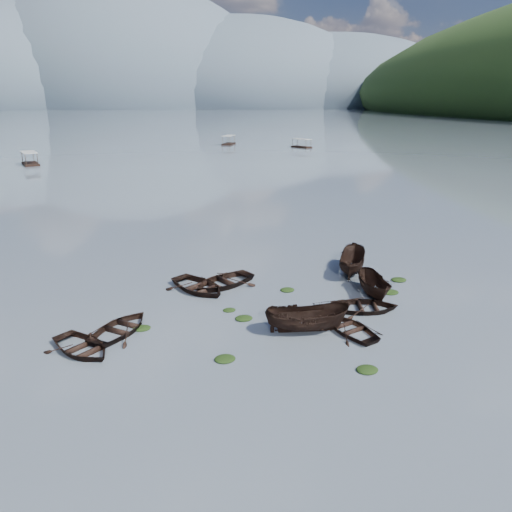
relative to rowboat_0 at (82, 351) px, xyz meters
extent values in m
plane|color=slate|center=(11.03, -4.09, 0.00)|extent=(2400.00, 2400.00, 0.00)
ellipsoid|color=#475666|center=(-248.97, 895.91, 0.00)|extent=(520.00, 520.00, 280.00)
ellipsoid|color=#475666|center=(-48.97, 895.91, 0.00)|extent=(520.00, 520.00, 340.00)
ellipsoid|color=#475666|center=(151.03, 895.91, 0.00)|extent=(520.00, 520.00, 260.00)
ellipsoid|color=#475666|center=(331.03, 895.91, 0.00)|extent=(520.00, 520.00, 220.00)
imported|color=black|center=(0.00, 0.00, 0.00)|extent=(4.95, 5.09, 0.86)
imported|color=black|center=(1.87, 1.81, 0.00)|extent=(4.99, 5.25, 0.88)
imported|color=black|center=(12.46, -0.17, 0.00)|extent=(5.09, 2.42, 1.89)
imported|color=black|center=(14.95, -0.67, 0.00)|extent=(3.87, 4.53, 0.79)
imported|color=black|center=(16.93, 1.80, 0.00)|extent=(4.79, 3.82, 0.89)
imported|color=black|center=(18.49, 3.90, 0.00)|extent=(2.17, 4.57, 1.70)
imported|color=black|center=(6.72, 7.11, 0.00)|extent=(5.54, 5.92, 1.00)
imported|color=black|center=(8.54, 7.66, 0.00)|extent=(5.97, 5.47, 1.01)
imported|color=black|center=(18.69, 8.41, 0.00)|extent=(4.00, 5.30, 1.93)
ellipsoid|color=black|center=(7.40, -2.34, 0.00)|extent=(1.11, 0.91, 0.24)
ellipsoid|color=black|center=(9.13, 2.04, 0.00)|extent=(1.09, 0.87, 0.24)
ellipsoid|color=black|center=(14.22, -4.68, 0.00)|extent=(1.11, 0.89, 0.24)
ellipsoid|color=black|center=(12.88, 5.82, 0.00)|extent=(1.01, 0.85, 0.22)
ellipsoid|color=black|center=(19.81, 4.04, 0.00)|extent=(1.19, 0.95, 0.25)
ellipsoid|color=black|center=(3.04, 1.93, 0.00)|extent=(1.04, 0.84, 0.22)
ellipsoid|color=black|center=(8.41, 3.42, 0.00)|extent=(0.82, 0.69, 0.17)
ellipsoid|color=black|center=(21.50, 6.06, 0.00)|extent=(1.15, 0.92, 0.25)
camera|label=1|loc=(5.05, -22.83, 12.74)|focal=32.00mm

